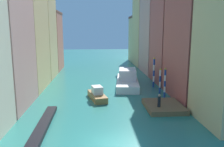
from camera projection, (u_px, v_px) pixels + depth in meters
name	position (u px, v px, depth m)	size (l,w,h in m)	color
ground_plane	(102.00, 82.00, 43.68)	(154.00, 154.00, 0.00)	#28756B
building_left_2	(22.00, 19.00, 36.62)	(6.47, 10.02, 22.50)	#DBB77A
building_left_3	(38.00, 37.00, 46.52)	(6.47, 8.60, 16.34)	#DBB77A
building_left_4	(47.00, 41.00, 55.79)	(6.47, 9.16, 13.84)	#C6705B
building_right_1	(197.00, 33.00, 31.80)	(6.47, 10.56, 18.24)	#B25147
building_right_2	(173.00, 23.00, 41.56)	(6.47, 9.31, 21.59)	#B25147
building_right_3	(158.00, 30.00, 52.09)	(6.47, 11.22, 18.84)	tan
building_right_4	(147.00, 28.00, 63.03)	(6.47, 10.82, 20.07)	#DBB77A
building_right_5	(140.00, 39.00, 72.52)	(6.47, 7.42, 13.73)	#DBB77A
waterfront_dock	(164.00, 106.00, 28.52)	(4.40, 5.49, 0.57)	brown
person_on_dock	(159.00, 101.00, 27.32)	(0.36, 0.36, 1.54)	black
mooring_pole_0	(165.00, 82.00, 32.93)	(0.30, 0.30, 4.28)	#1E479E
mooring_pole_1	(160.00, 81.00, 35.31)	(0.31, 0.31, 3.82)	#1E479E
mooring_pole_2	(154.00, 72.00, 38.99)	(0.34, 0.34, 5.05)	#1E479E
vaporetto_white	(127.00, 80.00, 40.17)	(4.87, 11.92, 2.95)	white
gondola_black	(43.00, 125.00, 22.93)	(1.21, 10.58, 0.44)	black
motorboat_0	(97.00, 95.00, 32.29)	(2.83, 5.38, 1.87)	olive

